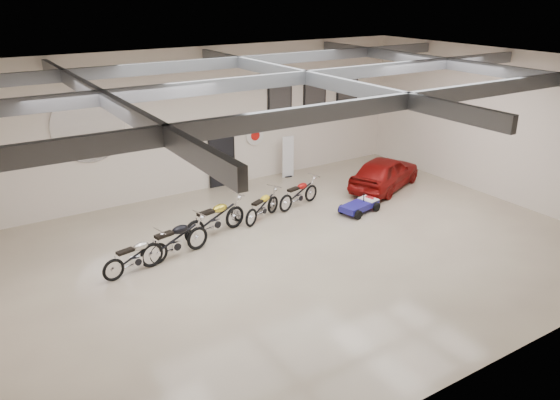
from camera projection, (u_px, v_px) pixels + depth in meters
floor at (303, 250)px, 15.18m from camera, size 16.00×12.00×0.01m
ceiling at (306, 67)px, 13.35m from camera, size 16.00×12.00×0.01m
back_wall at (206, 120)px, 18.99m from camera, size 16.00×0.02×5.00m
right_wall at (501, 126)px, 18.25m from camera, size 0.02×12.00×5.00m
ceiling_beams at (306, 77)px, 13.44m from camera, size 15.80×11.80×0.32m
door at (222, 158)px, 19.72m from camera, size 0.92×0.08×2.10m
logo_plaque at (89, 127)px, 16.85m from camera, size 2.30×0.06×1.16m
poster_left at (280, 95)px, 20.23m from camera, size 1.05×0.08×1.35m
poster_mid at (315, 91)px, 21.02m from camera, size 1.05×0.08×1.35m
poster_right at (347, 87)px, 21.82m from camera, size 1.05×0.08×1.35m
oil_sign at (255, 135)px, 20.18m from camera, size 0.72×0.10×0.72m
banner_stand at (288, 156)px, 20.73m from camera, size 0.48×0.24×1.69m
motorcycle_silver at (136, 255)px, 13.85m from camera, size 1.90×0.93×0.95m
motorcycle_black at (175, 239)px, 14.56m from camera, size 2.17×1.06×1.08m
motorcycle_gold at (215, 218)px, 15.89m from camera, size 2.24×1.13×1.11m
motorcycle_yellow at (262, 206)px, 17.00m from camera, size 1.83×1.28×0.92m
motorcycle_red at (299, 193)px, 18.03m from camera, size 1.90×1.01×0.95m
go_kart at (362, 202)px, 17.69m from camera, size 1.82×1.10×0.62m
vintage_car at (385, 173)px, 19.62m from camera, size 2.66×3.80×1.20m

